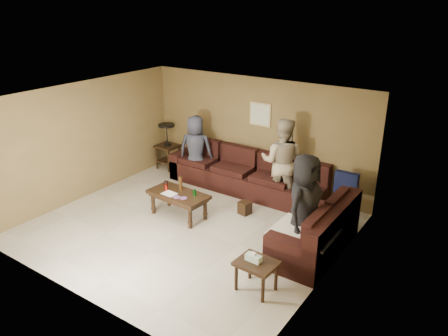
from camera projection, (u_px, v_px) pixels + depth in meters
name	position (u px, v px, depth m)	size (l,w,h in m)	color
room	(185.00, 145.00, 7.73)	(5.60, 5.50, 2.50)	#BEB7A1
sectional_sofa	(265.00, 194.00, 8.96)	(4.65, 2.90, 0.97)	black
coffee_table	(178.00, 197.00, 8.62)	(1.26, 0.68, 0.79)	black
end_table_left	(167.00, 145.00, 10.99)	(0.52, 0.52, 1.16)	black
side_table_right	(256.00, 266.00, 6.44)	(0.61, 0.51, 0.63)	black
waste_bin	(245.00, 208.00, 8.83)	(0.22, 0.22, 0.26)	black
wall_art	(260.00, 114.00, 9.57)	(0.52, 0.04, 0.52)	tan
person_left	(196.00, 149.00, 10.14)	(0.78, 0.51, 1.60)	#333747
person_middle	(282.00, 162.00, 9.01)	(0.90, 0.70, 1.86)	tan
person_right	(304.00, 206.00, 7.22)	(0.88, 0.57, 1.79)	black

